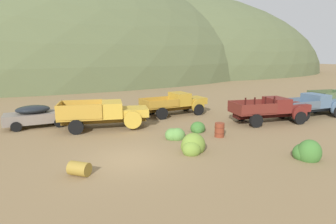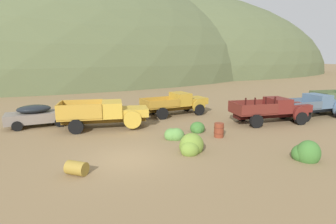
# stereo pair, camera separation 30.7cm
# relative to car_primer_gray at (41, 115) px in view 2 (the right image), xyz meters

# --- Properties ---
(ground_plane) EXTENTS (300.00, 300.00, 0.00)m
(ground_plane) POSITION_rel_car_primer_gray_xyz_m (4.97, -8.40, -0.82)
(ground_plane) COLOR olive
(hill_center) EXTENTS (119.91, 79.26, 52.26)m
(hill_center) POSITION_rel_car_primer_gray_xyz_m (-9.99, 55.77, -0.82)
(hill_center) COLOR #56603D
(hill_center) RESTS_ON ground
(hill_distant) EXTENTS (118.44, 64.61, 46.95)m
(hill_distant) POSITION_rel_car_primer_gray_xyz_m (20.41, 59.07, -0.82)
(hill_distant) COLOR #56603D
(hill_distant) RESTS_ON ground
(car_primer_gray) EXTENTS (4.78, 2.43, 1.57)m
(car_primer_gray) POSITION_rel_car_primer_gray_xyz_m (0.00, 0.00, 0.00)
(car_primer_gray) COLOR slate
(car_primer_gray) RESTS_ON ground
(truck_faded_yellow) EXTENTS (6.17, 2.88, 1.91)m
(truck_faded_yellow) POSITION_rel_car_primer_gray_xyz_m (4.74, -2.04, 0.22)
(truck_faded_yellow) COLOR brown
(truck_faded_yellow) RESTS_ON ground
(truck_mustard) EXTENTS (5.96, 3.11, 1.89)m
(truck_mustard) POSITION_rel_car_primer_gray_xyz_m (10.93, 0.77, 0.17)
(truck_mustard) COLOR #593D12
(truck_mustard) RESTS_ON ground
(truck_oxblood) EXTENTS (6.09, 2.65, 2.16)m
(truck_oxblood) POSITION_rel_car_primer_gray_xyz_m (16.90, -4.17, 0.18)
(truck_oxblood) COLOR black
(truck_oxblood) RESTS_ON ground
(truck_chalk_blue) EXTENTS (6.03, 2.68, 1.89)m
(truck_chalk_blue) POSITION_rel_car_primer_gray_xyz_m (21.44, -3.46, 0.18)
(truck_chalk_blue) COLOR #262D39
(truck_chalk_blue) RESTS_ON ground
(oil_drum_tipped) EXTENTS (1.06, 1.00, 0.60)m
(oil_drum_tipped) POSITION_rel_car_primer_gray_xyz_m (2.66, -9.51, -0.51)
(oil_drum_tipped) COLOR olive
(oil_drum_tipped) RESTS_ON ground
(oil_drum_by_truck) EXTENTS (0.64, 0.64, 0.89)m
(oil_drum_by_truck) POSITION_rel_car_primer_gray_xyz_m (11.04, -6.31, -0.37)
(oil_drum_by_truck) COLOR brown
(oil_drum_by_truck) RESTS_ON ground
(bush_between_trucks) EXTENTS (1.39, 1.38, 1.29)m
(bush_between_trucks) POSITION_rel_car_primer_gray_xyz_m (8.34, -8.30, -0.51)
(bush_between_trucks) COLOR olive
(bush_between_trucks) RESTS_ON ground
(bush_front_left) EXTENTS (1.21, 1.09, 0.89)m
(bush_front_left) POSITION_rel_car_primer_gray_xyz_m (8.21, -5.84, -0.58)
(bush_front_left) COLOR #5B8E42
(bush_front_left) RESTS_ON ground
(bush_near_barrel) EXTENTS (1.25, 1.27, 1.30)m
(bush_near_barrel) POSITION_rel_car_primer_gray_xyz_m (13.31, -11.00, -0.51)
(bush_near_barrel) COLOR #3D702D
(bush_near_barrel) RESTS_ON ground
(bush_lone_scrub) EXTENTS (1.00, 0.95, 0.88)m
(bush_lone_scrub) POSITION_rel_car_primer_gray_xyz_m (10.23, -4.85, -0.59)
(bush_lone_scrub) COLOR #3D702D
(bush_lone_scrub) RESTS_ON ground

